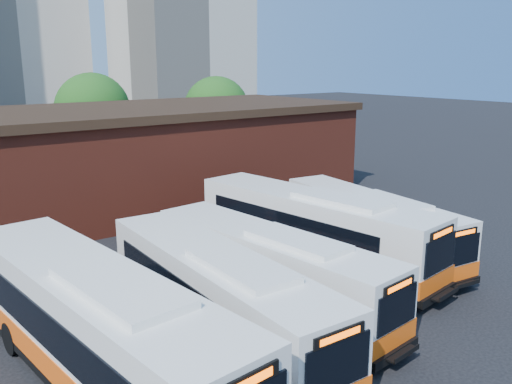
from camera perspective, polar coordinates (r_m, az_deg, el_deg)
ground at (r=22.14m, az=11.85°, el=-11.41°), size 220.00×220.00×0.00m
bus_farwest at (r=16.71m, az=-16.49°, el=-13.94°), size 4.05×13.69×3.68m
bus_west at (r=18.43m, az=-4.08°, el=-11.30°), size 2.96×12.20×3.30m
bus_midwest at (r=20.78m, az=1.48°, el=-8.49°), size 3.54×11.77×3.16m
bus_mideast at (r=25.17m, az=6.05°, el=-4.18°), size 4.29×13.17×3.54m
bus_east at (r=27.04m, az=11.92°, el=-3.59°), size 3.66×11.50×3.09m
depot_building at (r=36.89m, az=-11.86°, el=3.92°), size 28.60×12.60×6.40m
tree_mid at (r=50.28m, az=-16.79°, el=8.22°), size 6.56×6.56×8.36m
tree_east at (r=52.53m, az=-4.17°, el=8.69°), size 6.24×6.24×7.96m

